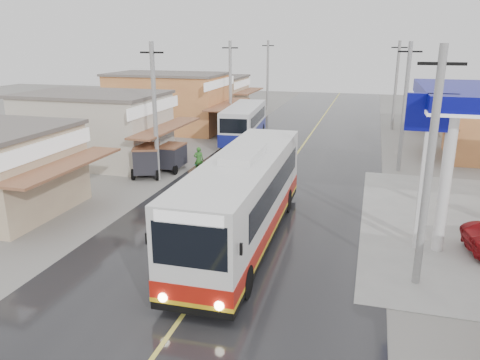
{
  "coord_description": "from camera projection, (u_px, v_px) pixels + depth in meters",
  "views": [
    {
      "loc": [
        5.08,
        -15.62,
        8.11
      ],
      "look_at": [
        -0.44,
        3.89,
        1.99
      ],
      "focal_mm": 35.0,
      "sensor_mm": 36.0,
      "label": 1
    }
  ],
  "objects": [
    {
      "name": "ground",
      "position": [
        224.0,
        258.0,
        18.06
      ],
      "size": [
        120.0,
        120.0,
        0.0
      ],
      "primitive_type": "plane",
      "color": "slate",
      "rests_on": "ground"
    },
    {
      "name": "tricycle_far",
      "position": [
        147.0,
        159.0,
        28.59
      ],
      "size": [
        2.42,
        2.71,
        1.9
      ],
      "rotation": [
        0.0,
        0.0,
        0.38
      ],
      "color": "#26262D",
      "rests_on": "ground"
    },
    {
      "name": "utility_poles_left",
      "position": [
        199.0,
        153.0,
        34.62
      ],
      "size": [
        1.6,
        50.0,
        8.0
      ],
      "primitive_type": null,
      "color": "gray",
      "rests_on": "ground"
    },
    {
      "name": "tricycle_near",
      "position": [
        172.0,
        156.0,
        29.89
      ],
      "size": [
        1.46,
        2.21,
        1.68
      ],
      "rotation": [
        0.0,
        0.0,
        -0.01
      ],
      "color": "#26262D",
      "rests_on": "ground"
    },
    {
      "name": "utility_poles_right",
      "position": [
        398.0,
        171.0,
        30.05
      ],
      "size": [
        1.6,
        36.0,
        8.0
      ],
      "primitive_type": null,
      "color": "gray",
      "rests_on": "ground"
    },
    {
      "name": "second_bus",
      "position": [
        244.0,
        123.0,
        38.11
      ],
      "size": [
        3.14,
        8.99,
        2.92
      ],
      "rotation": [
        0.0,
        0.0,
        0.09
      ],
      "color": "silver",
      "rests_on": "road"
    },
    {
      "name": "centre_line",
      "position": [
        290.0,
        163.0,
        31.87
      ],
      "size": [
        0.15,
        90.0,
        0.01
      ],
      "primitive_type": "cube",
      "color": "#D8CC4C",
      "rests_on": "road"
    },
    {
      "name": "road",
      "position": [
        290.0,
        163.0,
        31.87
      ],
      "size": [
        12.0,
        90.0,
        0.02
      ],
      "primitive_type": "cube",
      "color": "black",
      "rests_on": "ground"
    },
    {
      "name": "cyclist",
      "position": [
        200.0,
        168.0,
        28.32
      ],
      "size": [
        1.14,
        1.92,
        1.96
      ],
      "rotation": [
        0.0,
        0.0,
        0.3
      ],
      "color": "black",
      "rests_on": "ground"
    },
    {
      "name": "shopfronts_left",
      "position": [
        139.0,
        143.0,
        38.02
      ],
      "size": [
        11.0,
        44.0,
        5.2
      ],
      "primitive_type": null,
      "color": "tan",
      "rests_on": "ground"
    },
    {
      "name": "coach_bus",
      "position": [
        244.0,
        198.0,
        19.08
      ],
      "size": [
        2.97,
        12.55,
        3.9
      ],
      "rotation": [
        0.0,
        0.0,
        0.02
      ],
      "color": "silver",
      "rests_on": "road"
    }
  ]
}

